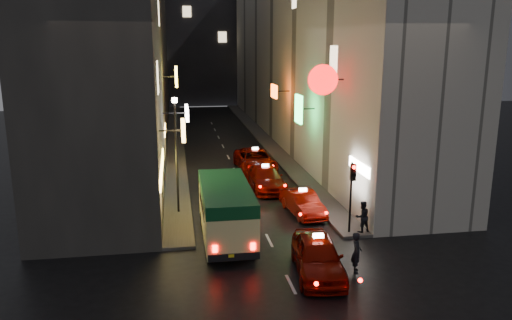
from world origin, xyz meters
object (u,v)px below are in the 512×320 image
minibus (226,206)px  taxi_near (318,253)px  lamp_post (176,148)px  pedestrian_crossing (357,250)px  traffic_light (352,182)px

minibus → taxi_near: minibus is taller
taxi_near → lamp_post: (-5.47, 8.28, 2.81)m
pedestrian_crossing → lamp_post: size_ratio=0.31×
taxi_near → pedestrian_crossing: 1.62m
pedestrian_crossing → taxi_near: bearing=103.9°
minibus → taxi_near: 5.32m
minibus → lamp_post: size_ratio=1.02×
taxi_near → pedestrian_crossing: bearing=-2.4°
taxi_near → pedestrian_crossing: taxi_near is taller
minibus → taxi_near: size_ratio=1.06×
minibus → taxi_near: bearing=-51.3°
minibus → pedestrian_crossing: minibus is taller
minibus → pedestrian_crossing: (4.90, -4.17, -0.76)m
taxi_near → lamp_post: 10.31m
minibus → traffic_light: (6.02, -0.35, 0.97)m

